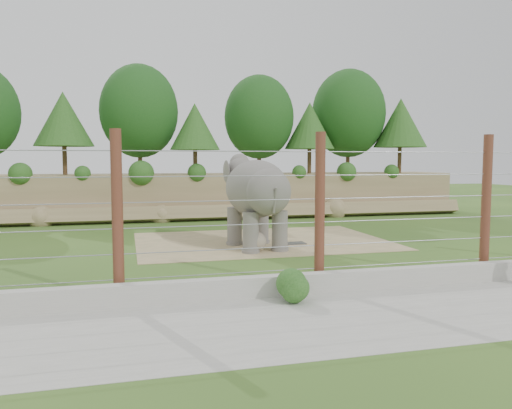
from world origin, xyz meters
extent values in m
plane|color=#385921|center=(0.00, 0.00, 0.00)|extent=(90.00, 90.00, 0.00)
cube|color=olive|center=(0.00, 13.00, 1.25)|extent=(30.00, 4.00, 2.50)
cube|color=olive|center=(0.00, 10.70, 0.35)|extent=(30.00, 1.37, 1.07)
cylinder|color=#3F2B19|center=(-8.00, 12.50, 3.29)|extent=(0.24, 0.24, 1.58)
sphere|color=#194919|center=(-8.00, 12.50, 5.42)|extent=(3.60, 3.60, 3.60)
cylinder|color=#3F2B19|center=(-4.00, 13.00, 3.46)|extent=(0.24, 0.24, 1.92)
sphere|color=#194919|center=(-4.00, 13.00, 6.07)|extent=(4.40, 4.40, 4.40)
cylinder|color=#3F2B19|center=(-1.00, 11.80, 3.20)|extent=(0.24, 0.24, 1.40)
sphere|color=#194919|center=(-1.00, 11.80, 5.10)|extent=(3.20, 3.20, 3.20)
cylinder|color=#3F2B19|center=(3.00, 12.80, 3.41)|extent=(0.24, 0.24, 1.82)
sphere|color=#194919|center=(3.00, 12.80, 5.88)|extent=(4.16, 4.16, 4.16)
cylinder|color=#3F2B19|center=(6.00, 12.20, 3.25)|extent=(0.24, 0.24, 1.50)
sphere|color=#194919|center=(6.00, 12.20, 5.29)|extent=(3.44, 3.44, 3.44)
cylinder|color=#3F2B19|center=(9.00, 13.20, 3.51)|extent=(0.24, 0.24, 2.03)
sphere|color=#194919|center=(9.00, 13.20, 6.27)|extent=(4.64, 4.64, 4.64)
cylinder|color=#3F2B19|center=(12.00, 12.00, 3.32)|extent=(0.24, 0.24, 1.64)
sphere|color=#194919|center=(12.00, 12.00, 5.55)|extent=(3.76, 3.76, 3.76)
cube|color=#948859|center=(0.50, 3.00, 0.01)|extent=(10.00, 7.00, 0.02)
cube|color=#262628|center=(1.49, 2.03, 0.04)|extent=(1.00, 0.60, 0.03)
sphere|color=gray|center=(-0.33, 0.70, 0.38)|extent=(0.72, 0.72, 0.72)
cube|color=#A8A69B|center=(0.00, -5.00, 0.25)|extent=(26.00, 0.35, 0.50)
cube|color=#A8A69B|center=(0.00, -7.00, 0.01)|extent=(26.00, 4.00, 0.01)
cylinder|color=#5E2C1E|center=(-5.00, -4.50, 2.00)|extent=(0.26, 0.26, 4.00)
cylinder|color=#5E2C1E|center=(0.00, -4.50, 2.00)|extent=(0.26, 0.26, 4.00)
cylinder|color=#5E2C1E|center=(5.00, -4.50, 2.00)|extent=(0.26, 0.26, 4.00)
cylinder|color=#98989E|center=(0.00, -4.50, 0.50)|extent=(20.00, 0.02, 0.02)
cylinder|color=#98989E|center=(0.00, -4.50, 1.10)|extent=(20.00, 0.02, 0.02)
cylinder|color=#98989E|center=(0.00, -4.50, 1.70)|extent=(20.00, 0.02, 0.02)
cylinder|color=#98989E|center=(0.00, -4.50, 2.30)|extent=(20.00, 0.02, 0.02)
cylinder|color=#98989E|center=(0.00, -4.50, 2.90)|extent=(20.00, 0.02, 0.02)
cylinder|color=#98989E|center=(0.00, -4.50, 3.50)|extent=(20.00, 0.02, 0.02)
sphere|color=#22541A|center=(-1.17, -5.80, 0.38)|extent=(0.75, 0.75, 0.75)
camera|label=1|loc=(-4.78, -16.38, 3.27)|focal=35.00mm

